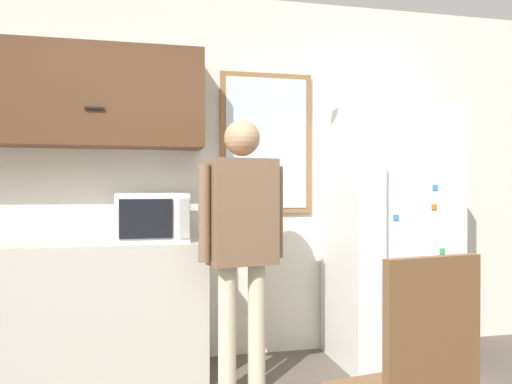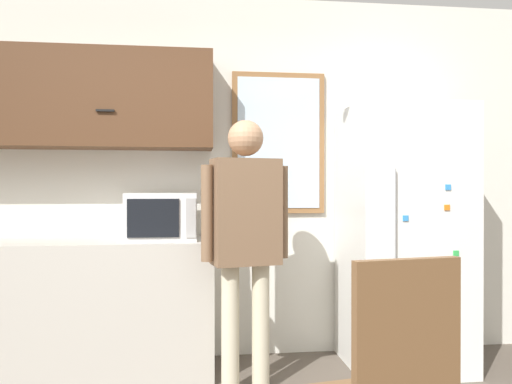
# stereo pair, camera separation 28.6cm
# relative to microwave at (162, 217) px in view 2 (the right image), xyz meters

# --- Properties ---
(back_wall) EXTENTS (6.00, 0.06, 2.70)m
(back_wall) POSITION_rel_microwave_xyz_m (0.35, 0.33, 0.28)
(back_wall) COLOR silver
(back_wall) RESTS_ON ground_plane
(counter) EXTENTS (2.20, 0.57, 0.91)m
(counter) POSITION_rel_microwave_xyz_m (-0.75, 0.01, -0.61)
(counter) COLOR #BCB7AD
(counter) RESTS_ON ground_plane
(upper_cabinets) EXTENTS (2.20, 0.35, 0.68)m
(upper_cabinets) POSITION_rel_microwave_xyz_m (-0.75, 0.13, 0.81)
(upper_cabinets) COLOR #51331E
(microwave) EXTENTS (0.47, 0.38, 0.32)m
(microwave) POSITION_rel_microwave_xyz_m (0.00, 0.00, 0.00)
(microwave) COLOR white
(microwave) RESTS_ON counter
(person) EXTENTS (0.55, 0.30, 1.68)m
(person) POSITION_rel_microwave_xyz_m (0.54, -0.38, -0.04)
(person) COLOR beige
(person) RESTS_ON ground_plane
(refrigerator) EXTENTS (0.79, 0.74, 1.83)m
(refrigerator) POSITION_rel_microwave_xyz_m (1.69, -0.07, -0.15)
(refrigerator) COLOR white
(refrigerator) RESTS_ON ground_plane
(chair) EXTENTS (0.51, 0.51, 1.01)m
(chair) POSITION_rel_microwave_xyz_m (0.94, -1.69, -0.53)
(chair) COLOR brown
(chair) RESTS_ON ground_plane
(window) EXTENTS (0.70, 0.05, 1.06)m
(window) POSITION_rel_microwave_xyz_m (0.85, 0.28, 0.54)
(window) COLOR olive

